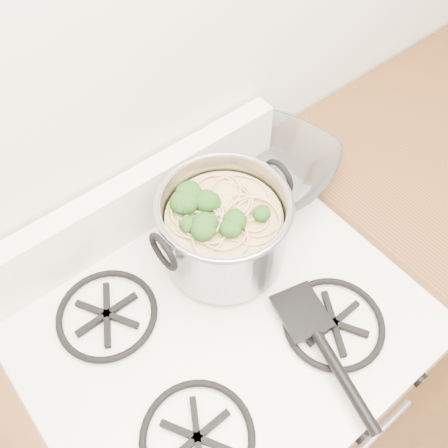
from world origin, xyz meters
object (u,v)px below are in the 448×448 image
at_px(gas_range, 222,393).
at_px(stock_pot, 224,229).
at_px(glass_bowl, 272,171).
at_px(spatula, 302,310).

distance_m(gas_range, stock_pot, 0.59).
distance_m(gas_range, glass_bowl, 0.64).
relative_size(gas_range, stock_pot, 3.11).
bearing_deg(spatula, gas_range, 159.28).
xyz_separation_m(gas_range, stock_pot, (0.10, 0.12, 0.57)).
height_order(spatula, glass_bowl, glass_bowl).
bearing_deg(spatula, glass_bowl, 71.30).
xyz_separation_m(stock_pot, spatula, (0.03, -0.21, -0.07)).
distance_m(stock_pot, spatula, 0.22).
relative_size(stock_pot, spatula, 0.96).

